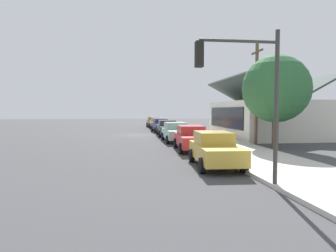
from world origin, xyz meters
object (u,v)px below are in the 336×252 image
object	(u,v)px
shade_tree	(276,89)
fire_hydrant_red	(182,131)
car_mustard	(215,149)
car_navy	(161,125)
utility_pole_wooden	(256,92)
car_olive	(154,122)
car_charcoal	(167,128)
car_seafoam	(176,132)
traffic_light_main	(246,83)
car_coral	(158,123)
car_cherry	(191,138)

from	to	relation	value
shade_tree	fire_hydrant_red	bearing A→B (deg)	-157.26
car_mustard	shade_tree	size ratio (longest dim) A/B	0.70
car_navy	utility_pole_wooden	distance (m)	15.76
car_olive	car_navy	xyz separation A→B (m)	(10.61, -0.08, -0.00)
car_olive	utility_pole_wooden	distance (m)	25.81
car_charcoal	car_mustard	distance (m)	16.59
car_charcoal	car_seafoam	xyz separation A→B (m)	(5.63, -0.01, 0.00)
car_charcoal	car_seafoam	world-z (taller)	same
car_charcoal	traffic_light_main	world-z (taller)	traffic_light_main
car_coral	utility_pole_wooden	distance (m)	20.54
car_coral	car_charcoal	distance (m)	10.71
car_charcoal	shade_tree	distance (m)	12.77
shade_tree	car_coral	bearing A→B (deg)	-164.59
car_seafoam	car_cherry	world-z (taller)	same
car_coral	car_navy	xyz separation A→B (m)	(5.16, -0.18, -0.00)
car_olive	car_seafoam	size ratio (longest dim) A/B	0.96
car_navy	traffic_light_main	size ratio (longest dim) A/B	0.86
car_seafoam	shade_tree	size ratio (longest dim) A/B	0.76
car_seafoam	car_charcoal	bearing A→B (deg)	179.33
car_coral	car_mustard	bearing A→B (deg)	-0.38
car_cherry	utility_pole_wooden	world-z (taller)	utility_pole_wooden
car_cherry	traffic_light_main	size ratio (longest dim) A/B	0.93
car_cherry	fire_hydrant_red	size ratio (longest dim) A/B	6.84
car_seafoam	shade_tree	bearing A→B (deg)	48.89
car_olive	car_charcoal	world-z (taller)	same
car_navy	car_mustard	world-z (taller)	same
car_navy	car_olive	bearing A→B (deg)	176.59
shade_tree	traffic_light_main	size ratio (longest dim) A/B	1.22
car_cherry	shade_tree	size ratio (longest dim) A/B	0.77
car_seafoam	fire_hydrant_red	distance (m)	5.81
car_mustard	shade_tree	distance (m)	8.93
utility_pole_wooden	fire_hydrant_red	bearing A→B (deg)	-155.60
utility_pole_wooden	traffic_light_main	bearing A→B (deg)	-25.79
shade_tree	fire_hydrant_red	size ratio (longest dim) A/B	8.93
car_charcoal	traffic_light_main	size ratio (longest dim) A/B	0.94
car_cherry	utility_pole_wooden	bearing A→B (deg)	114.63
car_seafoam	traffic_light_main	bearing A→B (deg)	-1.08
car_charcoal	car_seafoam	size ratio (longest dim) A/B	1.01
car_charcoal	car_coral	bearing A→B (deg)	-178.86
car_cherry	traffic_light_main	xyz separation A→B (m)	(9.57, -0.29, 2.68)
car_mustard	traffic_light_main	size ratio (longest dim) A/B	0.85
car_navy	car_cherry	size ratio (longest dim) A/B	0.93
car_charcoal	car_cherry	bearing A→B (deg)	2.32
car_cherry	car_mustard	bearing A→B (deg)	1.88
car_seafoam	car_navy	bearing A→B (deg)	179.85
car_coral	utility_pole_wooden	size ratio (longest dim) A/B	0.64
utility_pole_wooden	fire_hydrant_red	world-z (taller)	utility_pole_wooden
car_navy	traffic_light_main	world-z (taller)	traffic_light_main
car_cherry	car_charcoal	bearing A→B (deg)	-176.41
car_seafoam	shade_tree	distance (m)	8.57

